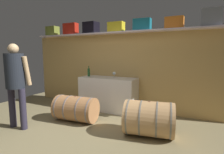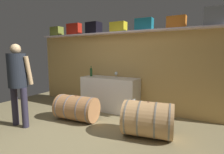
# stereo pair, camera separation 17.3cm
# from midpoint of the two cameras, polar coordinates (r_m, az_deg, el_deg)

# --- Properties ---
(ground_plane) EXTENTS (6.64, 7.85, 0.02)m
(ground_plane) POSITION_cam_midpoint_polar(r_m,az_deg,el_deg) (3.61, -9.10, -16.88)
(ground_plane) COLOR #857853
(back_wall_panel) EXTENTS (5.44, 0.10, 1.99)m
(back_wall_panel) POSITION_cam_midpoint_polar(r_m,az_deg,el_deg) (4.80, 3.56, 1.78)
(back_wall_panel) COLOR tan
(back_wall_panel) RESTS_ON ground
(high_shelf_board) EXTENTS (5.00, 0.40, 0.03)m
(high_shelf_board) POSITION_cam_midpoint_polar(r_m,az_deg,el_deg) (4.67, 2.85, 14.03)
(high_shelf_board) COLOR silver
(high_shelf_board) RESTS_ON back_wall_panel
(toolcase_olive) EXTENTS (0.37, 0.24, 0.28)m
(toolcase_olive) POSITION_cam_midpoint_polar(r_m,az_deg,el_deg) (5.95, -16.61, 13.87)
(toolcase_olive) COLOR olive
(toolcase_olive) RESTS_ON high_shelf_board
(toolcase_red) EXTENTS (0.44, 0.19, 0.33)m
(toolcase_red) POSITION_cam_midpoint_polar(r_m,az_deg,el_deg) (5.48, -11.25, 14.84)
(toolcase_red) COLOR red
(toolcase_red) RESTS_ON high_shelf_board
(toolcase_black) EXTENTS (0.39, 0.32, 0.31)m
(toolcase_black) POSITION_cam_midpoint_polar(r_m,az_deg,el_deg) (5.06, -4.91, 15.46)
(toolcase_black) COLOR black
(toolcase_black) RESTS_ON high_shelf_board
(toolcase_yellow) EXTENTS (0.41, 0.23, 0.25)m
(toolcase_yellow) POSITION_cam_midpoint_polar(r_m,az_deg,el_deg) (4.68, 3.13, 15.77)
(toolcase_yellow) COLOR yellow
(toolcase_yellow) RESTS_ON high_shelf_board
(toolcase_teal) EXTENTS (0.41, 0.21, 0.28)m
(toolcase_teal) POSITION_cam_midpoint_polar(r_m,az_deg,el_deg) (4.43, 11.44, 16.27)
(toolcase_teal) COLOR #177188
(toolcase_teal) RESTS_ON high_shelf_board
(toolcase_orange) EXTENTS (0.40, 0.21, 0.26)m
(toolcase_orange) POSITION_cam_midpoint_polar(r_m,az_deg,el_deg) (4.26, 21.20, 16.14)
(toolcase_orange) COLOR orange
(toolcase_orange) RESTS_ON high_shelf_board
(toolcase_grey) EXTENTS (0.38, 0.29, 0.36)m
(toolcase_grey) POSITION_cam_midpoint_polar(r_m,az_deg,el_deg) (4.23, 31.28, 16.30)
(toolcase_grey) COLOR gray
(toolcase_grey) RESTS_ON high_shelf_board
(work_cabinet) EXTENTS (1.50, 0.56, 0.86)m
(work_cabinet) POSITION_cam_midpoint_polar(r_m,az_deg,el_deg) (4.65, 0.39, -5.44)
(work_cabinet) COLOR white
(work_cabinet) RESTS_ON ground
(wine_bottle_green) EXTENTS (0.07, 0.07, 0.28)m
(wine_bottle_green) POSITION_cam_midpoint_polar(r_m,az_deg,el_deg) (4.84, -5.73, 1.69)
(wine_bottle_green) COLOR #29592C
(wine_bottle_green) RESTS_ON work_cabinet
(wine_glass) EXTENTS (0.09, 0.09, 0.14)m
(wine_glass) POSITION_cam_midpoint_polar(r_m,az_deg,el_deg) (4.65, 2.42, 1.16)
(wine_glass) COLOR white
(wine_glass) RESTS_ON work_cabinet
(wine_barrel_near) EXTENTS (0.96, 0.63, 0.56)m
(wine_barrel_near) POSITION_cam_midpoint_polar(r_m,az_deg,el_deg) (4.04, -10.12, -9.84)
(wine_barrel_near) COLOR #AE7749
(wine_barrel_near) RESTS_ON ground
(wine_barrel_far) EXTENTS (0.97, 0.77, 0.64)m
(wine_barrel_far) POSITION_cam_midpoint_polar(r_m,az_deg,el_deg) (3.31, 13.03, -13.14)
(wine_barrel_far) COLOR tan
(wine_barrel_far) RESTS_ON ground
(winemaker_pouring) EXTENTS (0.50, 0.38, 1.67)m
(winemaker_pouring) POSITION_cam_midpoint_polar(r_m,az_deg,el_deg) (3.94, -27.03, 0.11)
(winemaker_pouring) COLOR #2A2739
(winemaker_pouring) RESTS_ON ground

